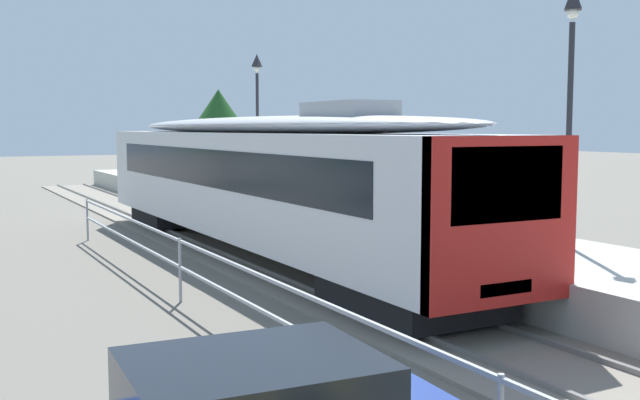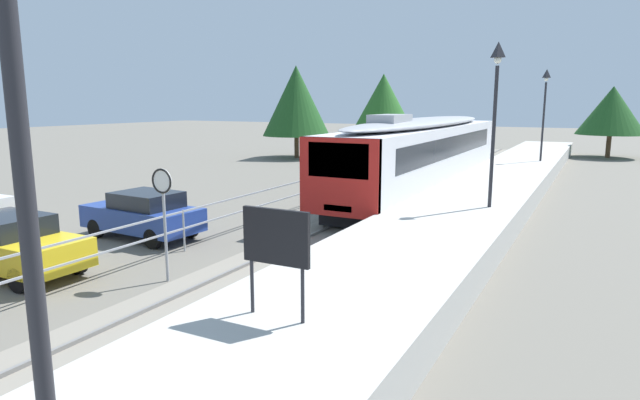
# 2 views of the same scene
# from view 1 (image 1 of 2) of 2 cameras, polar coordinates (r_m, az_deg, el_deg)

# --- Properties ---
(ground_plane) EXTENTS (160.00, 160.00, 0.00)m
(ground_plane) POSITION_cam_1_polar(r_m,az_deg,el_deg) (15.83, -10.64, -6.81)
(ground_plane) COLOR #6B665B
(track_rails) EXTENTS (3.20, 60.00, 0.14)m
(track_rails) POSITION_cam_1_polar(r_m,az_deg,el_deg) (16.94, -0.87, -5.78)
(track_rails) COLOR gray
(track_rails) RESTS_ON ground
(commuter_train) EXTENTS (2.82, 18.69, 3.74)m
(commuter_train) POSITION_cam_1_polar(r_m,az_deg,el_deg) (19.20, -4.74, 1.88)
(commuter_train) COLOR silver
(commuter_train) RESTS_ON track_rails
(station_platform) EXTENTS (3.90, 60.00, 0.90)m
(station_platform) POSITION_cam_1_polar(r_m,az_deg,el_deg) (18.56, 8.10, -3.54)
(station_platform) COLOR #B7B5AD
(station_platform) RESTS_ON ground
(platform_lamp_mid_platform) EXTENTS (0.34, 0.34, 5.35)m
(platform_lamp_mid_platform) POSITION_cam_1_polar(r_m,az_deg,el_deg) (16.38, 18.59, 9.67)
(platform_lamp_mid_platform) COLOR #232328
(platform_lamp_mid_platform) RESTS_ON station_platform
(platform_lamp_far_end) EXTENTS (0.34, 0.34, 5.35)m
(platform_lamp_far_end) POSITION_cam_1_polar(r_m,az_deg,el_deg) (29.88, -4.81, 7.93)
(platform_lamp_far_end) COLOR #232328
(platform_lamp_far_end) RESTS_ON station_platform
(tree_behind_station_far) EXTENTS (5.14, 5.14, 5.60)m
(tree_behind_station_far) POSITION_cam_1_polar(r_m,az_deg,el_deg) (44.35, -7.73, 5.92)
(tree_behind_station_far) COLOR brown
(tree_behind_station_far) RESTS_ON ground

